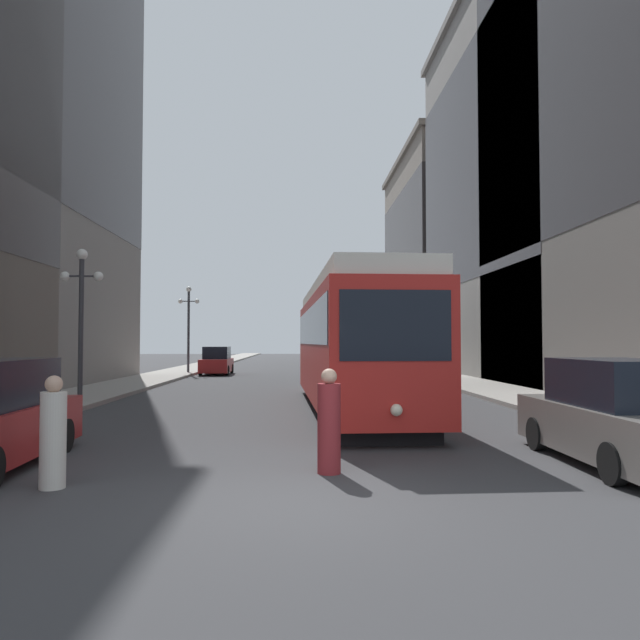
{
  "coord_description": "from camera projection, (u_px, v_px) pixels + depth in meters",
  "views": [
    {
      "loc": [
        -0.13,
        -7.81,
        2.11
      ],
      "look_at": [
        0.46,
        7.7,
        2.69
      ],
      "focal_mm": 33.42,
      "sensor_mm": 36.0,
      "label": 1
    }
  ],
  "objects": [
    {
      "name": "ground_plane",
      "position": [
        307.0,
        505.0,
        7.73
      ],
      "size": [
        200.0,
        200.0,
        0.0
      ],
      "primitive_type": "plane",
      "color": "#38383A"
    },
    {
      "name": "sidewalk_left",
      "position": [
        195.0,
        368.0,
        47.36
      ],
      "size": [
        3.17,
        120.0,
        0.15
      ],
      "primitive_type": "cube",
      "color": "gray",
      "rests_on": "ground"
    },
    {
      "name": "sidewalk_right",
      "position": [
        401.0,
        367.0,
        47.99
      ],
      "size": [
        3.17,
        120.0,
        0.15
      ],
      "primitive_type": "cube",
      "color": "gray",
      "rests_on": "ground"
    },
    {
      "name": "streetcar",
      "position": [
        351.0,
        343.0,
        18.4
      ],
      "size": [
        3.1,
        13.88,
        3.89
      ],
      "rotation": [
        0.0,
        0.0,
        0.04
      ],
      "color": "black",
      "rests_on": "ground"
    },
    {
      "name": "transit_bus",
      "position": [
        384.0,
        345.0,
        33.37
      ],
      "size": [
        2.78,
        11.09,
        3.45
      ],
      "rotation": [
        0.0,
        0.0,
        -0.02
      ],
      "color": "black",
      "rests_on": "ground"
    },
    {
      "name": "parked_car_left_near",
      "position": [
        217.0,
        362.0,
        38.88
      ],
      "size": [
        1.92,
        4.25,
        1.82
      ],
      "rotation": [
        0.0,
        0.0,
        0.01
      ],
      "color": "black",
      "rests_on": "ground"
    },
    {
      "name": "parked_car_right_far",
      "position": [
        619.0,
        416.0,
        10.21
      ],
      "size": [
        1.92,
        4.66,
        1.82
      ],
      "rotation": [
        0.0,
        0.0,
        3.13
      ],
      "color": "black",
      "rests_on": "ground"
    },
    {
      "name": "pedestrian_crossing_near",
      "position": [
        329.0,
        424.0,
        9.61
      ],
      "size": [
        0.38,
        0.38,
        1.69
      ],
      "rotation": [
        0.0,
        0.0,
        0.48
      ],
      "color": "maroon",
      "rests_on": "ground"
    },
    {
      "name": "pedestrian_crossing_far",
      "position": [
        53.0,
        436.0,
        8.62
      ],
      "size": [
        0.36,
        0.36,
        1.63
      ],
      "rotation": [
        0.0,
        0.0,
        2.27
      ],
      "color": "beige",
      "rests_on": "ground"
    },
    {
      "name": "lamp_post_left_near",
      "position": [
        81.0,
        300.0,
        19.71
      ],
      "size": [
        1.41,
        0.36,
        5.06
      ],
      "color": "#333338",
      "rests_on": "sidewalk_left"
    },
    {
      "name": "lamp_post_left_far",
      "position": [
        189.0,
        316.0,
        39.18
      ],
      "size": [
        1.41,
        0.36,
        5.64
      ],
      "color": "#333338",
      "rests_on": "sidewalk_left"
    },
    {
      "name": "building_right_midblock",
      "position": [
        465.0,
        258.0,
        57.7
      ],
      "size": [
        13.15,
        20.73,
        20.03
      ],
      "color": "slate",
      "rests_on": "ground"
    },
    {
      "name": "building_right_far",
      "position": [
        580.0,
        176.0,
        35.6
      ],
      "size": [
        14.5,
        22.12,
        23.41
      ],
      "color": "gray",
      "rests_on": "ground"
    }
  ]
}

